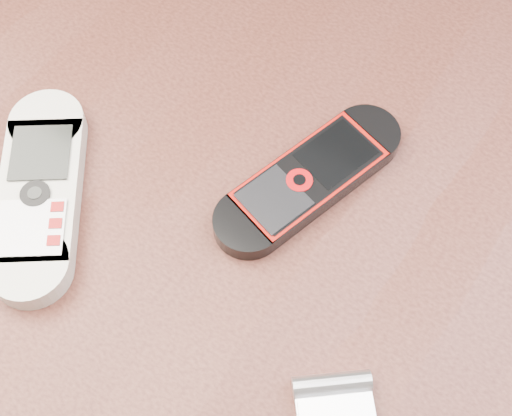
% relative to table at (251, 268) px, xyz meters
% --- Properties ---
extents(table, '(1.20, 0.80, 0.75)m').
position_rel_table_xyz_m(table, '(0.00, 0.00, 0.00)').
color(table, black).
rests_on(table, ground).
extents(nokia_white, '(0.15, 0.18, 0.02)m').
position_rel_table_xyz_m(nokia_white, '(-0.14, -0.08, 0.12)').
color(nokia_white, beige).
rests_on(nokia_white, table).
extents(nokia_black_red, '(0.10, 0.18, 0.02)m').
position_rel_table_xyz_m(nokia_black_red, '(0.02, 0.04, 0.11)').
color(nokia_black_red, black).
rests_on(nokia_black_red, table).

